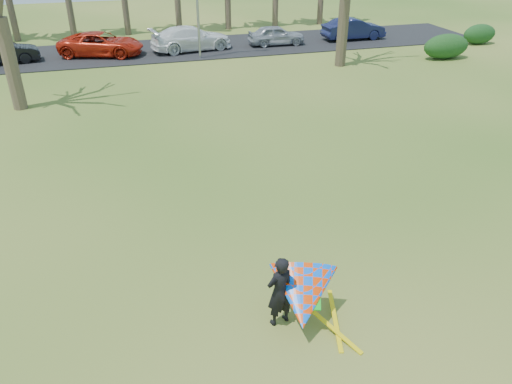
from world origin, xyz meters
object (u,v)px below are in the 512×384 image
object	(u,v)px
car_2	(101,44)
car_5	(353,29)
car_4	(276,35)
car_1	(2,52)
kite_flyer	(300,296)
car_3	(191,38)

from	to	relation	value
car_2	car_5	xyz separation A→B (m)	(17.97, -0.05, 0.02)
car_4	car_5	world-z (taller)	car_5
car_1	car_5	size ratio (longest dim) A/B	0.92
car_5	kite_flyer	bearing A→B (deg)	150.94
car_2	car_4	xyz separation A→B (m)	(11.93, -0.20, -0.07)
car_4	kite_flyer	xyz separation A→B (m)	(-8.12, -26.55, 0.12)
car_3	kite_flyer	xyz separation A→B (m)	(-2.08, -26.59, -0.00)
car_3	car_4	xyz separation A→B (m)	(6.04, -0.05, -0.12)
car_1	kite_flyer	size ratio (longest dim) A/B	1.78
car_2	car_1	bearing A→B (deg)	110.85
car_5	car_2	bearing A→B (deg)	88.72
car_1	kite_flyer	bearing A→B (deg)	-167.93
car_3	car_4	bearing A→B (deg)	-100.12
car_5	car_1	bearing A→B (deg)	89.66
car_3	kite_flyer	world-z (taller)	kite_flyer
car_3	kite_flyer	bearing A→B (deg)	165.84
car_2	car_3	distance (m)	5.89
car_1	car_2	world-z (taller)	car_2
car_1	car_2	distance (m)	5.90
car_1	car_4	xyz separation A→B (m)	(17.81, 0.18, -0.02)
car_2	car_3	xyz separation A→B (m)	(5.89, -0.15, 0.05)
car_2	car_5	size ratio (longest dim) A/B	1.16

